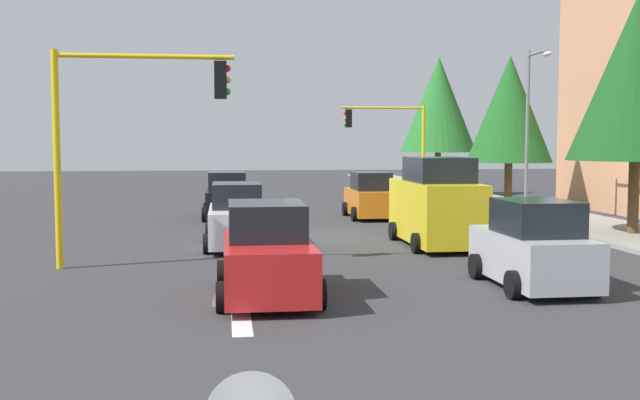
{
  "coord_description": "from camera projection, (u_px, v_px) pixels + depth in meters",
  "views": [
    {
      "loc": [
        25.61,
        -3.28,
        3.25
      ],
      "look_at": [
        -0.34,
        0.06,
        1.2
      ],
      "focal_mm": 41.77,
      "sensor_mm": 36.0,
      "label": 1
    }
  ],
  "objects": [
    {
      "name": "car_silver",
      "position": [
        533.0,
        248.0,
        16.52
      ],
      "size": [
        3.71,
        1.99,
        1.98
      ],
      "color": "#B2B5BA",
      "rests_on": "ground"
    },
    {
      "name": "car_black",
      "position": [
        227.0,
        198.0,
        31.46
      ],
      "size": [
        3.79,
        2.07,
        1.98
      ],
      "color": "black",
      "rests_on": "ground"
    },
    {
      "name": "car_white",
      "position": [
        237.0,
        218.0,
        22.98
      ],
      "size": [
        4.2,
        2.0,
        1.98
      ],
      "color": "white",
      "rests_on": "ground"
    },
    {
      "name": "tree_roadside_mid",
      "position": [
        510.0,
        109.0,
        34.81
      ],
      "size": [
        3.99,
        3.99,
        7.28
      ],
      "color": "brown",
      "rests_on": "ground"
    },
    {
      "name": "tree_roadside_near",
      "position": [
        637.0,
        77.0,
        24.93
      ],
      "size": [
        4.52,
        4.52,
        8.27
      ],
      "color": "brown",
      "rests_on": "ground"
    },
    {
      "name": "lane_arrow_near",
      "position": [
        241.0,
        312.0,
        14.23
      ],
      "size": [
        2.4,
        1.1,
        1.1
      ],
      "color": "silver",
      "rests_on": "ground"
    },
    {
      "name": "sidewalk_kerb",
      "position": [
        545.0,
        215.0,
        32.27
      ],
      "size": [
        80.0,
        4.0,
        0.15
      ],
      "primitive_type": "cube",
      "color": "gray",
      "rests_on": "ground"
    },
    {
      "name": "delivery_van_yellow",
      "position": [
        436.0,
        205.0,
        23.17
      ],
      "size": [
        4.8,
        2.22,
        2.77
      ],
      "color": "yellow",
      "rests_on": "ground"
    },
    {
      "name": "traffic_signal_near_right",
      "position": [
        129.0,
        114.0,
        19.03
      ],
      "size": [
        0.36,
        4.59,
        5.58
      ],
      "color": "yellow",
      "rests_on": "ground"
    },
    {
      "name": "car_orange",
      "position": [
        370.0,
        197.0,
        31.63
      ],
      "size": [
        3.8,
        1.97,
        1.98
      ],
      "color": "orange",
      "rests_on": "ground"
    },
    {
      "name": "car_red",
      "position": [
        267.0,
        254.0,
        15.57
      ],
      "size": [
        4.19,
        2.1,
        1.98
      ],
      "color": "red",
      "rests_on": "ground"
    },
    {
      "name": "ground_plane",
      "position": [
        320.0,
        235.0,
        26.0
      ],
      "size": [
        120.0,
        120.0,
        0.0
      ],
      "primitive_type": "plane",
      "color": "#353538"
    },
    {
      "name": "tree_roadside_far",
      "position": [
        439.0,
        105.0,
        44.58
      ],
      "size": [
        4.54,
        4.54,
        8.32
      ],
      "color": "brown",
      "rests_on": "ground"
    },
    {
      "name": "traffic_signal_far_left",
      "position": [
        390.0,
        133.0,
        40.27
      ],
      "size": [
        0.36,
        4.59,
        5.23
      ],
      "color": "yellow",
      "rests_on": "ground"
    },
    {
      "name": "street_lamp_curbside",
      "position": [
        531.0,
        115.0,
        30.4
      ],
      "size": [
        2.15,
        0.28,
        7.0
      ],
      "color": "slate",
      "rests_on": "ground"
    }
  ]
}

